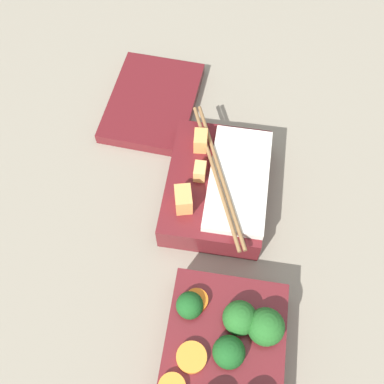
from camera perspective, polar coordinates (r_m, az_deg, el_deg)
The scene contains 4 objects.
ground_plane at distance 0.59m, azimuth 2.70°, elevation -10.34°, with size 3.00×3.00×0.00m, color gray.
bento_tray_vegetable at distance 0.54m, azimuth 3.98°, elevation -20.11°, with size 0.18×0.13×0.08m.
bento_tray_rice at distance 0.61m, azimuth 3.14°, elevation 0.84°, with size 0.21×0.13×0.07m.
bento_lid at distance 0.72m, azimuth -5.17°, elevation 11.32°, with size 0.18×0.13×0.02m, color maroon.
Camera 1 is at (-0.19, -0.00, 0.56)m, focal length 42.00 mm.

